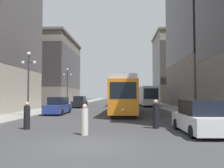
# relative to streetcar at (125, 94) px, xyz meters

# --- Properties ---
(ground_plane) EXTENTS (200.00, 200.00, 0.00)m
(ground_plane) POSITION_rel_streetcar_xyz_m (-1.63, -15.86, -2.10)
(ground_plane) COLOR #38383A
(sidewalk_left) EXTENTS (3.42, 120.00, 0.15)m
(sidewalk_left) POSITION_rel_streetcar_xyz_m (-10.18, 24.14, -2.03)
(sidewalk_left) COLOR gray
(sidewalk_left) RESTS_ON ground
(sidewalk_right) EXTENTS (3.42, 120.00, 0.15)m
(sidewalk_right) POSITION_rel_streetcar_xyz_m (6.92, 24.14, -2.03)
(sidewalk_right) COLOR gray
(sidewalk_right) RESTS_ON ground
(streetcar) EXTENTS (3.02, 13.10, 3.89)m
(streetcar) POSITION_rel_streetcar_xyz_m (0.00, 0.00, 0.00)
(streetcar) COLOR black
(streetcar) RESTS_ON ground
(transit_bus) EXTENTS (3.03, 12.48, 3.45)m
(transit_bus) POSITION_rel_streetcar_xyz_m (3.97, 17.10, -0.15)
(transit_bus) COLOR black
(transit_bus) RESTS_ON ground
(parked_car_left_near) EXTENTS (1.93, 4.83, 1.82)m
(parked_car_left_near) POSITION_rel_streetcar_xyz_m (-7.17, -1.15, -1.26)
(parked_car_left_near) COLOR black
(parked_car_left_near) RESTS_ON ground
(parked_car_left_mid) EXTENTS (1.91, 4.96, 1.82)m
(parked_car_left_mid) POSITION_rel_streetcar_xyz_m (-7.17, 10.99, -1.26)
(parked_car_left_mid) COLOR black
(parked_car_left_mid) RESTS_ON ground
(parked_car_right_far) EXTENTS (2.01, 4.66, 1.82)m
(parked_car_right_far) POSITION_rel_streetcar_xyz_m (3.92, -12.72, -1.26)
(parked_car_right_far) COLOR black
(parked_car_right_far) RESTS_ON ground
(pedestrian_crossing_near) EXTENTS (0.40, 0.40, 1.79)m
(pedestrian_crossing_near) POSITION_rel_streetcar_xyz_m (1.84, -10.97, -1.27)
(pedestrian_crossing_near) COLOR black
(pedestrian_crossing_near) RESTS_ON ground
(pedestrian_crossing_far) EXTENTS (0.36, 0.36, 1.62)m
(pedestrian_crossing_far) POSITION_rel_streetcar_xyz_m (-2.19, -13.51, -1.35)
(pedestrian_crossing_far) COLOR beige
(pedestrian_crossing_far) RESTS_ON ground
(pedestrian_on_sidewalk) EXTENTS (0.37, 0.37, 1.66)m
(pedestrian_on_sidewalk) POSITION_rel_streetcar_xyz_m (-6.03, -11.76, -1.33)
(pedestrian_on_sidewalk) COLOR black
(pedestrian_on_sidewalk) RESTS_ON ground
(lamp_post_left_near) EXTENTS (1.41, 0.36, 5.97)m
(lamp_post_left_near) POSITION_rel_streetcar_xyz_m (-9.07, -4.46, 1.93)
(lamp_post_left_near) COLOR #333338
(lamp_post_left_near) RESTS_ON sidewalk_left
(lamp_post_left_far) EXTENTS (1.41, 0.36, 6.09)m
(lamp_post_left_far) POSITION_rel_streetcar_xyz_m (-9.07, 10.43, 2.00)
(lamp_post_left_far) COLOR #333338
(lamp_post_left_far) RESTS_ON sidewalk_left
(building_left_corner) EXTENTS (11.41, 19.37, 14.93)m
(building_left_corner) POSITION_rel_streetcar_xyz_m (-17.29, 26.43, 5.55)
(building_left_corner) COLOR slate
(building_left_corner) RESTS_ON ground
(building_right_midblock) EXTENTS (12.49, 18.89, 29.70)m
(building_right_midblock) POSITION_rel_streetcar_xyz_m (14.58, 12.67, 13.21)
(building_right_midblock) COLOR slate
(building_right_midblock) RESTS_ON ground
(building_right_far) EXTENTS (13.21, 14.68, 18.31)m
(building_right_far) POSITION_rel_streetcar_xyz_m (14.94, 36.67, 7.30)
(building_right_far) COLOR gray
(building_right_far) RESTS_ON ground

